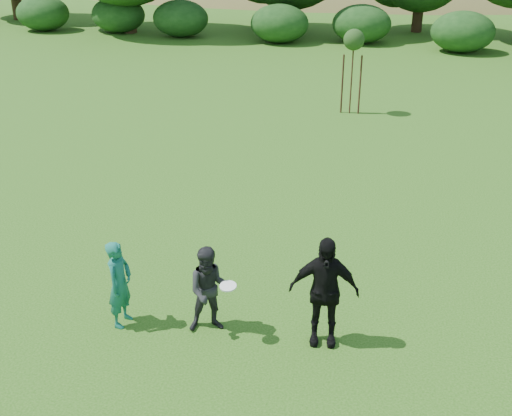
{
  "coord_description": "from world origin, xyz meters",
  "views": [
    {
      "loc": [
        2.57,
        -8.05,
        6.37
      ],
      "look_at": [
        0.0,
        3.0,
        1.1
      ],
      "focal_mm": 45.0,
      "sensor_mm": 36.0,
      "label": 1
    }
  ],
  "objects_px": {
    "player_grey": "(210,290)",
    "sapling": "(354,42)",
    "player_black": "(324,291)",
    "player_teal": "(120,284)"
  },
  "relations": [
    {
      "from": "player_black",
      "to": "sapling",
      "type": "relative_size",
      "value": 0.66
    },
    {
      "from": "player_teal",
      "to": "sapling",
      "type": "bearing_deg",
      "value": -5.91
    },
    {
      "from": "sapling",
      "to": "player_black",
      "type": "bearing_deg",
      "value": -86.41
    },
    {
      "from": "player_grey",
      "to": "sapling",
      "type": "distance_m",
      "value": 13.35
    },
    {
      "from": "player_grey",
      "to": "player_black",
      "type": "height_order",
      "value": "player_black"
    },
    {
      "from": "player_grey",
      "to": "sapling",
      "type": "bearing_deg",
      "value": 65.19
    },
    {
      "from": "player_teal",
      "to": "player_black",
      "type": "relative_size",
      "value": 0.82
    },
    {
      "from": "player_grey",
      "to": "sapling",
      "type": "height_order",
      "value": "sapling"
    },
    {
      "from": "player_black",
      "to": "sapling",
      "type": "height_order",
      "value": "sapling"
    },
    {
      "from": "sapling",
      "to": "player_grey",
      "type": "bearing_deg",
      "value": -94.43
    }
  ]
}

